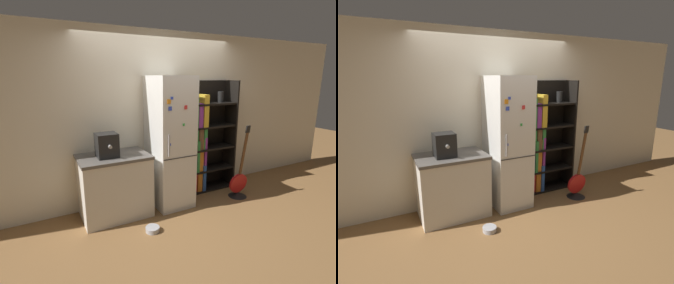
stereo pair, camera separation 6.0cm
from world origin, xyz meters
TOP-DOWN VIEW (x-y plane):
  - ground_plane at (0.00, 0.00)m, footprint 16.00×16.00m
  - wall_back at (0.00, 0.47)m, footprint 8.00×0.05m
  - refrigerator at (-0.00, 0.12)m, footprint 0.55×0.69m
  - bookshelf at (0.68, 0.31)m, footprint 0.96×0.35m
  - kitchen_counter at (-0.86, 0.14)m, footprint 0.95×0.64m
  - espresso_machine at (-0.94, 0.11)m, footprint 0.27×0.31m
  - guitar at (1.10, -0.23)m, footprint 0.34×0.30m
  - pet_bowl at (-0.57, -0.50)m, footprint 0.18×0.18m

SIDE VIEW (x-z plane):
  - ground_plane at x=0.00m, z-range 0.00..0.00m
  - pet_bowl at x=-0.57m, z-range 0.00..0.07m
  - guitar at x=1.10m, z-range -0.43..0.78m
  - kitchen_counter at x=-0.86m, z-range 0.00..0.89m
  - bookshelf at x=0.68m, z-range -0.07..1.79m
  - refrigerator at x=0.00m, z-range 0.00..1.94m
  - espresso_machine at x=-0.94m, z-range 0.89..1.21m
  - wall_back at x=0.00m, z-range 0.00..2.60m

